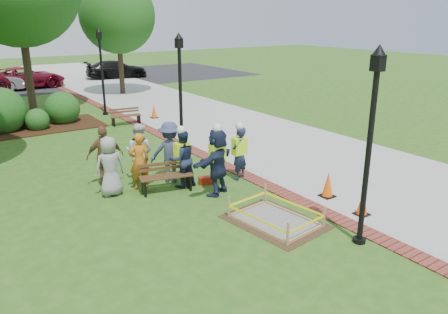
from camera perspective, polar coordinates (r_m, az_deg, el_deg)
ground at (r=11.42m, az=1.34°, el=-6.75°), size 100.00×100.00×0.00m
sidewalk at (r=22.01m, az=-3.27°, el=5.39°), size 6.00×60.00×0.02m
brick_edging at (r=20.57m, az=-11.06°, el=4.21°), size 0.50×60.00×0.03m
mulch_bed at (r=21.18m, az=-25.14°, el=3.24°), size 7.00×3.00×0.05m
parking_lot at (r=36.25m, az=-24.70°, el=8.73°), size 36.00×12.00×0.01m
wet_concrete_pad at (r=10.68m, az=6.70°, el=-7.30°), size 1.98×2.50×0.55m
bench_near at (r=12.52m, az=-7.53°, el=-3.34°), size 1.57×0.83×0.81m
bench_far at (r=20.66m, az=-12.67°, el=4.80°), size 1.41×0.63×0.74m
cone_front at (r=11.46m, az=17.65°, el=-5.79°), size 0.34×0.34×0.67m
cone_back at (r=12.31m, az=13.41°, el=-3.58°), size 0.38×0.38×0.74m
cone_far at (r=21.72m, az=-9.13°, el=5.88°), size 0.35×0.35×0.68m
toolbox at (r=13.03m, az=-2.33°, el=-3.03°), size 0.50×0.40×0.22m
lamp_near at (r=9.39m, az=18.59°, el=2.90°), size 0.28×0.28×4.26m
lamp_mid at (r=15.46m, az=-5.74°, el=9.31°), size 0.28×0.28×4.26m
lamp_far at (r=22.75m, az=-15.72°, el=11.48°), size 0.28×0.28×4.26m
tree_right at (r=28.89m, az=-13.76°, el=17.51°), size 4.61×4.61×7.13m
shrub_b at (r=21.28m, az=-26.75°, el=3.02°), size 2.06×2.06×2.06m
shrub_c at (r=20.93m, az=-23.06°, el=3.29°), size 1.02×1.02×1.02m
shrub_d at (r=21.89m, az=-20.18°, el=4.22°), size 1.59×1.59×1.59m
shrub_e at (r=21.81m, az=-25.02°, el=3.58°), size 0.85×0.85×0.85m
casual_person_a at (r=12.37m, az=-14.69°, el=-1.20°), size 0.54×0.36×1.68m
casual_person_b at (r=12.66m, az=-11.01°, el=-0.55°), size 0.56×0.39×1.66m
casual_person_c at (r=13.28m, az=-11.00°, el=0.60°), size 0.64×0.67×1.78m
casual_person_d at (r=13.11m, az=-15.27°, el=0.09°), size 0.64×0.48×1.79m
casual_person_e at (r=13.05m, az=-7.03°, el=0.63°), size 0.70×0.63×1.84m
hivis_worker_a at (r=12.00m, az=-0.88°, el=-0.39°), size 0.71×0.60×2.02m
hivis_worker_b at (r=13.16m, az=2.01°, el=0.78°), size 0.61×0.51×1.79m
hivis_worker_c at (r=12.62m, az=-5.50°, el=0.03°), size 0.55×0.37×1.82m
parked_car_c at (r=33.62m, az=-24.45°, el=8.16°), size 2.51×5.05×1.60m
parked_car_d at (r=37.06m, az=-13.79°, el=9.99°), size 2.71×4.92×1.52m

